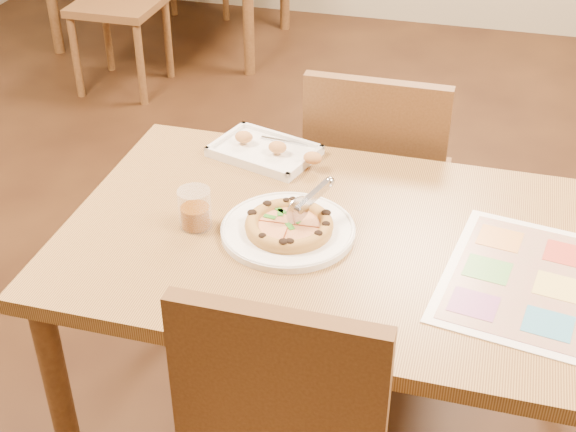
% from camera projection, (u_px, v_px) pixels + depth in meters
% --- Properties ---
extents(dining_table, '(1.30, 0.85, 0.72)m').
position_uv_depth(dining_table, '(335.00, 264.00, 1.95)').
color(dining_table, '#A27D41').
rests_on(dining_table, ground).
extents(chair_far, '(0.42, 0.42, 0.47)m').
position_uv_depth(chair_far, '(377.00, 169.00, 2.47)').
color(chair_far, brown).
rests_on(chair_far, ground).
extents(plate, '(0.42, 0.42, 0.02)m').
position_uv_depth(plate, '(288.00, 230.00, 1.91)').
color(plate, white).
rests_on(plate, dining_table).
extents(pizza, '(0.21, 0.21, 0.03)m').
position_uv_depth(pizza, '(289.00, 225.00, 1.89)').
color(pizza, '#BE8F40').
rests_on(pizza, plate).
extents(pizza_cutter, '(0.08, 0.12, 0.08)m').
position_uv_depth(pizza_cutter, '(309.00, 200.00, 1.89)').
color(pizza_cutter, silver).
rests_on(pizza_cutter, pizza).
extents(appetizer_tray, '(0.33, 0.26, 0.05)m').
position_uv_depth(appetizer_tray, '(267.00, 152.00, 2.22)').
color(appetizer_tray, white).
rests_on(appetizer_tray, dining_table).
extents(glass_tumbler, '(0.08, 0.08, 0.10)m').
position_uv_depth(glass_tumbler, '(195.00, 211.00, 1.92)').
color(glass_tumbler, '#783B09').
rests_on(glass_tumbler, dining_table).
extents(menu, '(0.40, 0.51, 0.00)m').
position_uv_depth(menu, '(522.00, 279.00, 1.76)').
color(menu, white).
rests_on(menu, dining_table).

